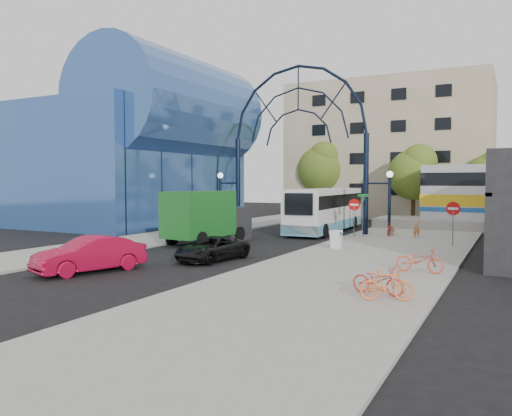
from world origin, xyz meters
The scene contains 22 objects.
ground centered at (0.00, 0.00, 0.00)m, with size 120.00×120.00×0.00m, color black.
sidewalk_east centered at (8.00, 4.00, 0.06)m, with size 8.00×56.00×0.12m, color gray.
plaza_west centered at (-6.50, 6.00, 0.06)m, with size 5.00×50.00×0.12m, color gray.
gateway_arch centered at (0.00, 14.00, 8.56)m, with size 13.64×0.44×12.10m.
stop_sign centered at (4.80, 12.00, 1.99)m, with size 0.80×0.07×2.50m.
do_not_enter_sign centered at (11.00, 10.00, 1.98)m, with size 0.76×0.07×2.48m.
street_name_sign centered at (5.20, 12.60, 2.13)m, with size 0.70×0.70×2.80m.
sandwich_board centered at (5.60, 5.98, 0.74)m, with size 0.55×0.61×0.99m.
transit_hall centered at (-15.30, 15.00, 6.70)m, with size 16.50×18.00×14.50m.
apartment_block centered at (2.00, 34.97, 7.00)m, with size 20.00×12.10×14.00m.
tree_north_a centered at (6.12, 25.93, 4.61)m, with size 4.48×4.48×7.00m.
tree_north_b centered at (-3.88, 29.93, 5.27)m, with size 5.12×5.12×8.00m.
tree_north_c centered at (12.12, 27.93, 4.28)m, with size 4.16×4.16×6.50m.
city_bus centered at (1.54, 15.72, 1.66)m, with size 3.12×11.70×3.18m.
green_truck centered at (-2.43, 5.79, 1.57)m, with size 2.87×6.42×3.15m.
black_suv centered at (1.48, 0.17, 0.56)m, with size 1.86×4.02×1.12m, color black.
red_sedan centered at (-1.31, -4.70, 0.74)m, with size 1.56×4.46×1.47m, color #A60A2C.
bike_near_a centered at (6.73, 13.92, 0.58)m, with size 0.60×1.73×0.91m, color #DF532C.
bike_near_b centered at (8.38, 14.00, 0.64)m, with size 0.49×1.73×1.04m, color orange.
bike_far_a centered at (10.76, 0.83, 0.61)m, with size 0.65×1.85×0.97m, color #DC452C.
bike_far_b centered at (10.70, -4.51, 0.61)m, with size 0.46×1.62×0.97m, color orange.
bike_far_c centered at (10.25, -3.79, 0.57)m, with size 0.60×1.73×0.91m, color red.
Camera 1 is at (14.09, -19.48, 3.69)m, focal length 35.00 mm.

